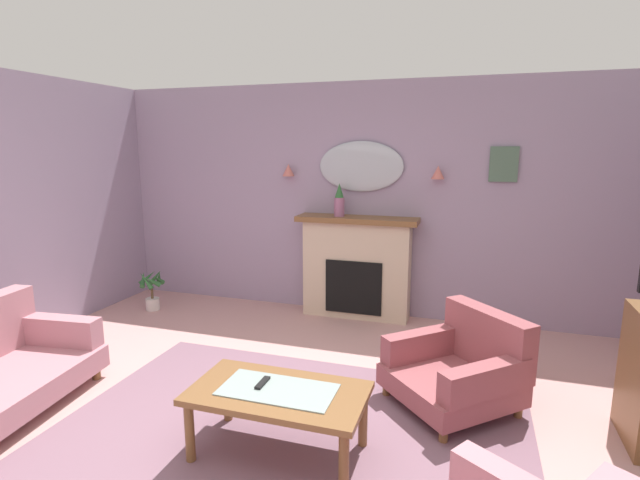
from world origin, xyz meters
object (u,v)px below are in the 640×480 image
at_px(wall_sconce_left, 288,170).
at_px(armchair_near_fireplace, 461,366).
at_px(fireplace, 356,268).
at_px(framed_picture, 504,164).
at_px(mantel_vase_centre, 339,201).
at_px(tv_remote, 263,383).
at_px(wall_mirror, 361,166).
at_px(wall_sconce_right, 438,172).
at_px(coffee_table, 278,398).
at_px(potted_plant_small_fern, 152,289).

relative_size(wall_sconce_left, armchair_near_fireplace, 0.12).
bearing_deg(armchair_near_fireplace, wall_sconce_left, 139.69).
distance_m(fireplace, framed_picture, 1.91).
bearing_deg(mantel_vase_centre, tv_remote, -85.20).
xyz_separation_m(wall_mirror, tv_remote, (0.02, -2.75, -1.26)).
relative_size(wall_mirror, armchair_near_fireplace, 0.84).
bearing_deg(fireplace, wall_sconce_left, 173.84).
relative_size(mantel_vase_centre, wall_mirror, 0.39).
height_order(fireplace, wall_mirror, wall_mirror).
height_order(wall_mirror, tv_remote, wall_mirror).
relative_size(wall_sconce_right, armchair_near_fireplace, 0.12).
height_order(fireplace, wall_sconce_right, wall_sconce_right).
distance_m(framed_picture, coffee_table, 3.40).
distance_m(armchair_near_fireplace, potted_plant_small_fern, 3.76).
height_order(wall_sconce_left, potted_plant_small_fern, wall_sconce_left).
distance_m(fireplace, tv_remote, 2.61).
relative_size(tv_remote, armchair_near_fireplace, 0.14).
xyz_separation_m(wall_sconce_left, coffee_table, (0.99, -2.73, -1.28)).
xyz_separation_m(mantel_vase_centre, tv_remote, (0.22, -2.58, -0.88)).
height_order(mantel_vase_centre, tv_remote, mantel_vase_centre).
xyz_separation_m(mantel_vase_centre, wall_sconce_left, (-0.65, 0.12, 0.33)).
bearing_deg(mantel_vase_centre, framed_picture, 6.04).
bearing_deg(coffee_table, wall_sconce_left, 109.82).
bearing_deg(framed_picture, wall_sconce_left, -178.54).
relative_size(fireplace, potted_plant_small_fern, 2.78).
height_order(fireplace, framed_picture, framed_picture).
height_order(coffee_table, potted_plant_small_fern, potted_plant_small_fern).
relative_size(mantel_vase_centre, wall_sconce_left, 2.65).
height_order(armchair_near_fireplace, potted_plant_small_fern, armchair_near_fireplace).
xyz_separation_m(framed_picture, tv_remote, (-1.48, -2.76, -1.30)).
bearing_deg(wall_mirror, potted_plant_small_fern, -164.24).
distance_m(mantel_vase_centre, coffee_table, 2.80).
relative_size(coffee_table, tv_remote, 6.88).
bearing_deg(framed_picture, fireplace, -174.23).
xyz_separation_m(fireplace, armchair_near_fireplace, (1.21, -1.65, -0.27)).
xyz_separation_m(fireplace, wall_mirror, (-0.00, 0.14, 1.14)).
relative_size(wall_sconce_right, potted_plant_small_fern, 0.29).
relative_size(wall_mirror, coffee_table, 0.87).
bearing_deg(tv_remote, potted_plant_small_fern, 138.96).
relative_size(wall_mirror, framed_picture, 2.67).
xyz_separation_m(wall_sconce_right, armchair_near_fireplace, (0.36, -1.75, -1.35)).
bearing_deg(tv_remote, wall_sconce_left, 107.79).
distance_m(coffee_table, tv_remote, 0.14).
xyz_separation_m(mantel_vase_centre, armchair_near_fireplace, (1.41, -1.63, -1.03)).
xyz_separation_m(wall_sconce_right, framed_picture, (0.65, 0.06, 0.09)).
xyz_separation_m(fireplace, coffee_table, (0.14, -2.64, -0.19)).
height_order(fireplace, wall_sconce_left, wall_sconce_left).
bearing_deg(fireplace, mantel_vase_centre, -171.94).
distance_m(wall_sconce_left, framed_picture, 2.35).
relative_size(fireplace, wall_sconce_left, 9.71).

